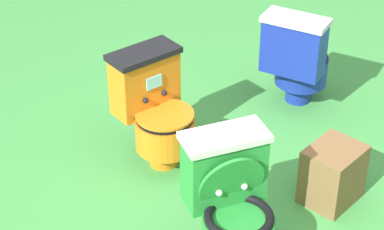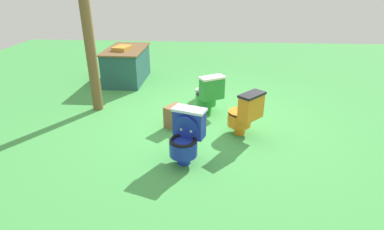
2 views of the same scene
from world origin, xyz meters
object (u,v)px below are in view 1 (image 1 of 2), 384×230
object	(u,v)px
toilet_blue	(298,58)
small_crate	(333,174)
toilet_green	(232,202)
toilet_orange	(156,109)

from	to	relation	value
toilet_blue	small_crate	size ratio (longest dim) A/B	2.02
toilet_blue	toilet_green	bearing A→B (deg)	-80.23
toilet_blue	small_crate	world-z (taller)	toilet_blue
toilet_blue	toilet_green	world-z (taller)	same
toilet_blue	small_crate	xyz separation A→B (m)	(1.02, 0.26, -0.19)
toilet_blue	toilet_green	size ratio (longest dim) A/B	1.00
toilet_green	toilet_orange	distance (m)	0.98
toilet_blue	toilet_orange	world-z (taller)	same
toilet_blue	toilet_orange	xyz separation A→B (m)	(0.79, -0.83, -0.00)
toilet_green	small_crate	size ratio (longest dim) A/B	2.02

